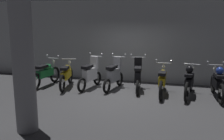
{
  "coord_description": "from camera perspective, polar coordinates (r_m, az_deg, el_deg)",
  "views": [
    {
      "loc": [
        1.86,
        -8.09,
        2.63
      ],
      "look_at": [
        -0.48,
        0.75,
        0.75
      ],
      "focal_mm": 41.24,
      "sensor_mm": 36.0,
      "label": 1
    }
  ],
  "objects": [
    {
      "name": "ground_plane",
      "position": [
        8.71,
        1.79,
        -5.97
      ],
      "size": [
        80.0,
        80.0,
        0.0
      ],
      "primitive_type": "plane",
      "color": "#424244"
    },
    {
      "name": "back_wall",
      "position": [
        10.73,
        4.8,
        6.41
      ],
      "size": [
        16.0,
        0.3,
        3.33
      ],
      "primitive_type": "cube",
      "color": "#9EA0A3",
      "rests_on": "ground"
    },
    {
      "name": "motorbike_slot_0",
      "position": [
        10.29,
        -14.5,
        -0.74
      ],
      "size": [
        0.59,
        1.95,
        1.15
      ],
      "color": "black",
      "rests_on": "ground"
    },
    {
      "name": "motorbike_slot_1",
      "position": [
        9.88,
        -10.06,
        -1.07
      ],
      "size": [
        0.62,
        1.93,
        1.03
      ],
      "color": "black",
      "rests_on": "ground"
    },
    {
      "name": "motorbike_slot_2",
      "position": [
        9.67,
        -4.81,
        -0.97
      ],
      "size": [
        0.59,
        1.67,
        1.29
      ],
      "color": "black",
      "rests_on": "ground"
    },
    {
      "name": "motorbike_slot_3",
      "position": [
        9.51,
        0.45,
        -1.15
      ],
      "size": [
        0.58,
        1.67,
        1.29
      ],
      "color": "black",
      "rests_on": "ground"
    },
    {
      "name": "motorbike_slot_4",
      "position": [
        9.37,
        5.73,
        -1.4
      ],
      "size": [
        0.58,
        1.67,
        1.29
      ],
      "color": "black",
      "rests_on": "ground"
    },
    {
      "name": "motorbike_slot_5",
      "position": [
        9.01,
        11.08,
        -2.32
      ],
      "size": [
        0.59,
        1.95,
        1.15
      ],
      "color": "black",
      "rests_on": "ground"
    },
    {
      "name": "motorbike_slot_6",
      "position": [
        9.01,
        16.77,
        -2.4
      ],
      "size": [
        0.56,
        1.94,
        1.08
      ],
      "color": "black",
      "rests_on": "ground"
    },
    {
      "name": "motorbike_slot_7",
      "position": [
        9.14,
        22.34,
        -2.57
      ],
      "size": [
        0.59,
        1.95,
        1.15
      ],
      "color": "black",
      "rests_on": "ground"
    },
    {
      "name": "support_pillar",
      "position": [
        6.1,
        -19.11,
        1.85
      ],
      "size": [
        0.49,
        0.49,
        3.33
      ],
      "primitive_type": "cylinder",
      "color": "gray",
      "rests_on": "ground"
    }
  ]
}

